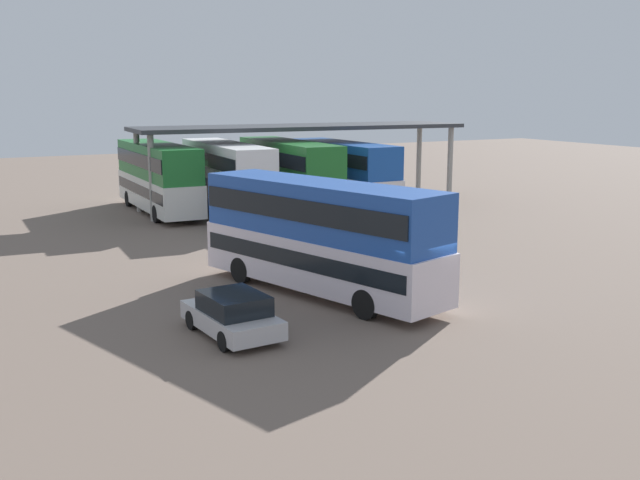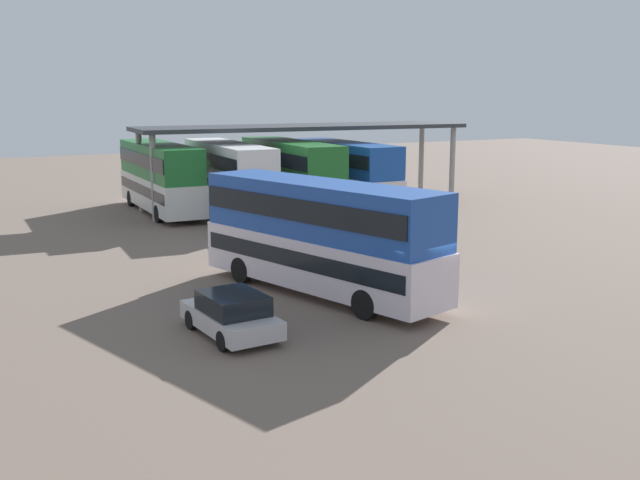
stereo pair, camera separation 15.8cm
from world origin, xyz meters
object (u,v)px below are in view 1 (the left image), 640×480
double_decker_near_canopy (158,175)px  double_decker_end_of_row (343,172)px  double_decker_mid_row (226,175)px  double_decker_far_right (289,173)px  double_decker_main (320,233)px  parked_hatchback (232,314)px

double_decker_near_canopy → double_decker_end_of_row: bearing=-106.1°
double_decker_mid_row → double_decker_near_canopy: bearing=60.4°
double_decker_near_canopy → double_decker_mid_row: double_decker_mid_row is taller
double_decker_mid_row → double_decker_end_of_row: bearing=-95.0°
double_decker_near_canopy → double_decker_end_of_row: size_ratio=1.10×
double_decker_far_right → double_decker_main: bearing=160.1°
parked_hatchback → double_decker_near_canopy: double_decker_near_canopy is taller
double_decker_main → double_decker_near_canopy: 20.90m
parked_hatchback → double_decker_end_of_row: bearing=-41.4°
double_decker_end_of_row → parked_hatchback: bearing=142.6°
double_decker_main → double_decker_far_right: 19.04m
double_decker_far_right → double_decker_end_of_row: double_decker_far_right is taller
double_decker_far_right → double_decker_end_of_row: 3.77m
parked_hatchback → double_decker_mid_row: size_ratio=0.34×
parked_hatchback → double_decker_near_canopy: (4.62, 23.89, 1.62)m
double_decker_far_right → double_decker_end_of_row: size_ratio=1.08×
double_decker_mid_row → double_decker_end_of_row: size_ratio=1.13×
parked_hatchback → double_decker_mid_row: double_decker_mid_row is taller
double_decker_main → double_decker_end_of_row: 20.70m
double_decker_main → parked_hatchback: bearing=107.2°
parked_hatchback → double_decker_far_right: 23.80m
parked_hatchback → double_decker_far_right: size_ratio=0.36×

